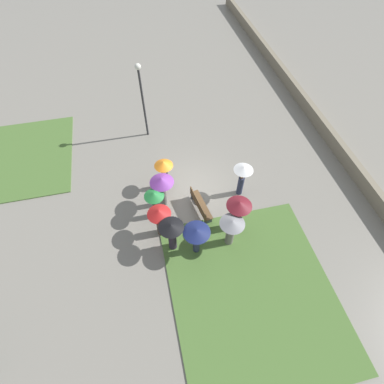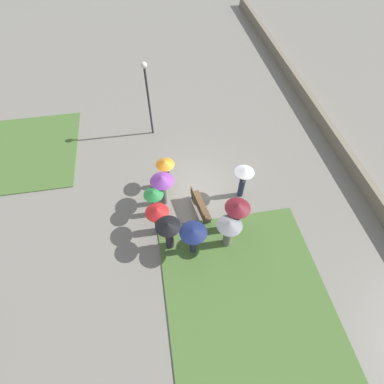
% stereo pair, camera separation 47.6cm
% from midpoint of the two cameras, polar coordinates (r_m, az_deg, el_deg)
% --- Properties ---
extents(ground_plane, '(90.00, 90.00, 0.00)m').
position_cam_midpoint_polar(ground_plane, '(15.44, -1.00, -0.04)').
color(ground_plane, gray).
extents(lawn_patch_near, '(7.59, 6.56, 0.06)m').
position_cam_midpoint_polar(lawn_patch_near, '(13.11, 10.38, -18.21)').
color(lawn_patch_near, '#4C7033').
rests_on(lawn_patch_near, ground_plane).
extents(lawn_patch_far, '(6.21, 6.24, 0.06)m').
position_cam_midpoint_polar(lawn_patch_far, '(19.80, -31.28, 5.38)').
color(lawn_patch_far, '#4C7033').
rests_on(lawn_patch_far, ground_plane).
extents(parapet_wall, '(45.00, 0.35, 0.82)m').
position_cam_midpoint_polar(parapet_wall, '(18.35, 26.88, 5.52)').
color(parapet_wall, gray).
rests_on(parapet_wall, ground_plane).
extents(park_bench, '(1.89, 0.73, 0.90)m').
position_cam_midpoint_polar(park_bench, '(14.38, 0.57, -2.51)').
color(park_bench, brown).
rests_on(park_bench, ground_plane).
extents(lamp_post, '(0.32, 0.32, 4.52)m').
position_cam_midpoint_polar(lamp_post, '(16.98, -10.40, 18.12)').
color(lamp_post, '#2D2D30').
rests_on(lamp_post, ground_plane).
extents(crowd_person_purple, '(1.13, 1.13, 1.93)m').
position_cam_midpoint_polar(crowd_person_purple, '(13.92, -6.70, 1.46)').
color(crowd_person_purple, slate).
rests_on(crowd_person_purple, ground_plane).
extents(crowd_person_white, '(0.94, 0.94, 1.95)m').
position_cam_midpoint_polar(crowd_person_white, '(14.52, 8.66, 3.22)').
color(crowd_person_white, '#282D47').
rests_on(crowd_person_white, ground_plane).
extents(crowd_person_red, '(1.04, 1.04, 1.84)m').
position_cam_midpoint_polar(crowd_person_red, '(13.12, -7.23, -4.85)').
color(crowd_person_red, '#47382D').
rests_on(crowd_person_red, ground_plane).
extents(crowd_person_grey, '(1.08, 1.08, 1.79)m').
position_cam_midpoint_polar(crowd_person_grey, '(12.87, 6.45, -6.84)').
color(crowd_person_grey, slate).
rests_on(crowd_person_grey, ground_plane).
extents(crowd_person_orange, '(0.92, 0.92, 1.85)m').
position_cam_midpoint_polar(crowd_person_orange, '(14.76, -6.27, 4.30)').
color(crowd_person_orange, black).
rests_on(crowd_person_orange, ground_plane).
extents(crowd_person_black, '(1.06, 1.06, 1.91)m').
position_cam_midpoint_polar(crowd_person_black, '(12.63, -4.99, -7.62)').
color(crowd_person_black, '#2D2333').
rests_on(crowd_person_black, ground_plane).
extents(crowd_person_green, '(0.91, 0.91, 1.77)m').
position_cam_midpoint_polar(crowd_person_green, '(13.70, -8.10, -1.49)').
color(crowd_person_green, '#2D2333').
rests_on(crowd_person_green, ground_plane).
extents(crowd_person_navy, '(1.15, 1.15, 1.79)m').
position_cam_midpoint_polar(crowd_person_navy, '(12.46, -0.22, -8.19)').
color(crowd_person_navy, '#282D47').
rests_on(crowd_person_navy, ground_plane).
extents(crowd_person_maroon, '(1.12, 1.12, 2.00)m').
position_cam_midpoint_polar(crowd_person_maroon, '(13.19, 7.79, -3.41)').
color(crowd_person_maroon, black).
rests_on(crowd_person_maroon, ground_plane).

